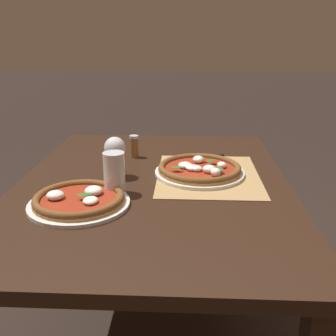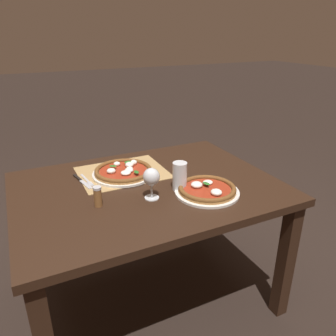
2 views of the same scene
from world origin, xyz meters
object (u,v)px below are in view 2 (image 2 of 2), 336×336
pizza_near (123,171)px  pepper_shaker (98,196)px  knife (82,181)px  fork (88,181)px  wine_glass (151,178)px  pint_glass (180,177)px  pizza_far (207,190)px

pizza_near → pepper_shaker: pepper_shaker is taller
knife → fork: bearing=158.1°
pizza_near → knife: size_ratio=1.59×
wine_glass → knife: wine_glass is taller
pizza_near → knife: (0.23, -0.01, -0.02)m
pint_glass → pepper_shaker: 0.41m
pint_glass → pepper_shaker: bearing=-1.6°
fork → pepper_shaker: 0.28m
knife → pizza_far: bearing=143.4°
wine_glass → pizza_far: bearing=165.3°
wine_glass → knife: size_ratio=0.72×
wine_glass → pint_glass: (-0.16, -0.03, -0.04)m
fork → pepper_shaker: size_ratio=2.07×
pizza_near → knife: pizza_near is taller
pizza_near → pizza_far: size_ratio=1.07×
pizza_far → pepper_shaker: size_ratio=3.29×
pizza_far → knife: (0.53, -0.39, -0.01)m
pint_glass → pizza_far: bearing=136.9°
pint_glass → pepper_shaker: (0.41, -0.01, -0.02)m
pepper_shaker → knife: bearing=-87.3°
pizza_near → pizza_far: (-0.30, 0.39, -0.00)m
knife → pepper_shaker: (-0.01, 0.29, 0.04)m
pizza_near → pizza_far: 0.49m
pepper_shaker → pizza_far: bearing=168.2°
pizza_far → knife: bearing=-36.6°
pizza_far → pint_glass: pint_glass is taller
pizza_far → fork: (0.50, -0.38, -0.01)m
pepper_shaker → pizza_near: bearing=-127.6°
pizza_near → pint_glass: bearing=124.3°
fork → pizza_far: bearing=142.7°
fork → pepper_shaker: pepper_shaker is taller
pizza_far → wine_glass: bearing=-14.7°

